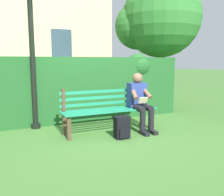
{
  "coord_description": "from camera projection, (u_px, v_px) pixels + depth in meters",
  "views": [
    {
      "loc": [
        1.95,
        4.43,
        1.46
      ],
      "look_at": [
        0.0,
        0.1,
        0.73
      ],
      "focal_mm": 38.7,
      "sensor_mm": 36.0,
      "label": 1
    }
  ],
  "objects": [
    {
      "name": "tree",
      "position": [
        157.0,
        20.0,
        7.68
      ],
      "size": [
        2.62,
        2.5,
        4.06
      ],
      "color": "brown",
      "rests_on": "ground"
    },
    {
      "name": "person_seated",
      "position": [
        140.0,
        100.0,
        5.07
      ],
      "size": [
        0.44,
        0.73,
        1.2
      ],
      "color": "navy",
      "rests_on": "ground"
    },
    {
      "name": "lamp_post",
      "position": [
        31.0,
        29.0,
        4.96
      ],
      "size": [
        0.25,
        0.25,
        3.69
      ],
      "color": "black",
      "rests_on": "ground"
    },
    {
      "name": "backpack",
      "position": [
        122.0,
        128.0,
        4.56
      ],
      "size": [
        0.28,
        0.25,
        0.42
      ],
      "color": "black",
      "rests_on": "ground"
    },
    {
      "name": "park_bench",
      "position": [
        108.0,
        109.0,
        5.0
      ],
      "size": [
        1.97,
        0.52,
        0.92
      ],
      "color": "#4C3828",
      "rests_on": "ground"
    },
    {
      "name": "hedge_backdrop",
      "position": [
        83.0,
        87.0,
        6.03
      ],
      "size": [
        5.13,
        0.82,
        1.65
      ],
      "color": "#1E5123",
      "rests_on": "ground"
    },
    {
      "name": "ground",
      "position": [
        110.0,
        132.0,
        5.01
      ],
      "size": [
        60.0,
        60.0,
        0.0
      ],
      "primitive_type": "plane",
      "color": "#3D6B2D"
    }
  ]
}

